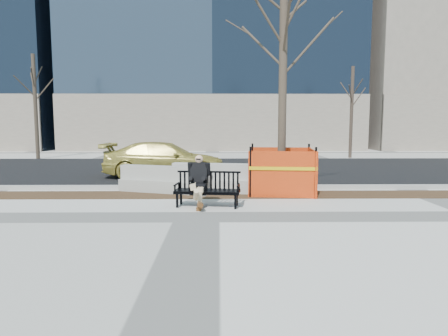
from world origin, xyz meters
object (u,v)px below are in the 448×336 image
Objects in this scene: bench at (207,207)px; jersey_barrier_right at (223,192)px; jersey_barrier_left at (165,193)px; seated_man at (199,206)px; tree_fence at (281,193)px; sedan at (165,177)px.

jersey_barrier_right is at bearing 86.13° from bench.
bench is 2.33m from jersey_barrier_left.
seated_man is (-0.21, 0.07, 0.00)m from bench.
jersey_barrier_left is at bearing 130.45° from bench.
jersey_barrier_left is (-3.32, 0.06, 0.00)m from tree_fence.
sedan is 1.66× the size of jersey_barrier_left.
seated_man is 2.89m from tree_fence.
tree_fence is at bearing -131.65° from sedan.
jersey_barrier_right is (1.66, 0.01, 0.00)m from jersey_barrier_left.
jersey_barrier_right is (0.38, 1.96, 0.00)m from bench.
bench is at bearing -161.81° from sedan.
jersey_barrier_right is (2.08, -3.28, 0.00)m from sedan.
bench is at bearing -137.22° from tree_fence.
bench is 1.28× the size of seated_man.
jersey_barrier_right is at bearing -147.38° from sedan.
tree_fence is 1.53× the size of sedan.
jersey_barrier_right is at bearing 79.73° from seated_man.
tree_fence is (2.25, 1.82, 0.00)m from seated_man.
jersey_barrier_right is (0.60, 1.89, 0.00)m from seated_man.
sedan is at bearing 115.93° from jersey_barrier_left.
sedan is 1.52× the size of jersey_barrier_right.
tree_fence is at bearing 17.70° from jersey_barrier_left.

